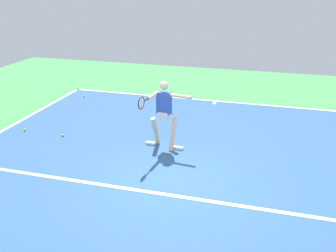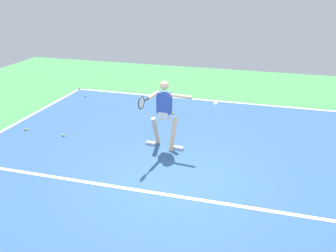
{
  "view_description": "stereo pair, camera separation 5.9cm",
  "coord_description": "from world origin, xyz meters",
  "px_view_note": "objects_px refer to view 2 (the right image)",
  "views": [
    {
      "loc": [
        -1.79,
        6.66,
        3.98
      ],
      "look_at": [
        0.32,
        -0.78,
        0.9
      ],
      "focal_mm": 40.32,
      "sensor_mm": 36.0,
      "label": 1
    },
    {
      "loc": [
        -1.84,
        6.64,
        3.98
      ],
      "look_at": [
        0.32,
        -0.78,
        0.9
      ],
      "focal_mm": 40.32,
      "sensor_mm": 36.0,
      "label": 2
    }
  ],
  "objects_px": {
    "tennis_ball_far_corner": "(85,96)",
    "tennis_ball_centre_court": "(26,129)",
    "tennis_ball_by_sideline": "(64,135)",
    "tennis_player": "(164,111)",
    "tennis_ball_near_service_line": "(173,113)"
  },
  "relations": [
    {
      "from": "tennis_ball_centre_court",
      "to": "tennis_ball_near_service_line",
      "type": "height_order",
      "value": "same"
    },
    {
      "from": "tennis_ball_centre_court",
      "to": "tennis_ball_by_sideline",
      "type": "relative_size",
      "value": 1.0
    },
    {
      "from": "tennis_ball_centre_court",
      "to": "tennis_ball_by_sideline",
      "type": "height_order",
      "value": "same"
    },
    {
      "from": "tennis_player",
      "to": "tennis_ball_centre_court",
      "type": "relative_size",
      "value": 26.0
    },
    {
      "from": "tennis_player",
      "to": "tennis_ball_far_corner",
      "type": "xyz_separation_m",
      "value": [
        3.91,
        -3.29,
        -0.94
      ]
    },
    {
      "from": "tennis_ball_centre_court",
      "to": "tennis_ball_by_sideline",
      "type": "bearing_deg",
      "value": 176.93
    },
    {
      "from": "tennis_player",
      "to": "tennis_ball_by_sideline",
      "type": "xyz_separation_m",
      "value": [
        2.78,
        0.07,
        -0.94
      ]
    },
    {
      "from": "tennis_ball_centre_court",
      "to": "tennis_ball_by_sideline",
      "type": "xyz_separation_m",
      "value": [
        -1.22,
        0.07,
        0.0
      ]
    },
    {
      "from": "tennis_player",
      "to": "tennis_ball_far_corner",
      "type": "height_order",
      "value": "tennis_player"
    },
    {
      "from": "tennis_ball_centre_court",
      "to": "tennis_ball_by_sideline",
      "type": "distance_m",
      "value": 1.22
    },
    {
      "from": "tennis_player",
      "to": "tennis_ball_near_service_line",
      "type": "height_order",
      "value": "tennis_player"
    },
    {
      "from": "tennis_ball_far_corner",
      "to": "tennis_ball_centre_court",
      "type": "height_order",
      "value": "same"
    },
    {
      "from": "tennis_ball_far_corner",
      "to": "tennis_ball_by_sideline",
      "type": "relative_size",
      "value": 1.0
    },
    {
      "from": "tennis_ball_near_service_line",
      "to": "tennis_player",
      "type": "bearing_deg",
      "value": 100.57
    },
    {
      "from": "tennis_player",
      "to": "tennis_ball_centre_court",
      "type": "xyz_separation_m",
      "value": [
        4.0,
        0.01,
        -0.94
      ]
    }
  ]
}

